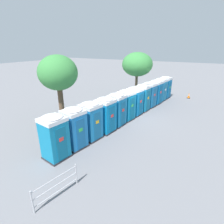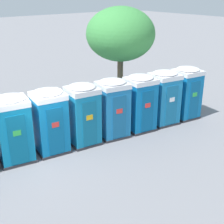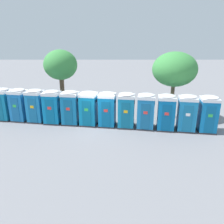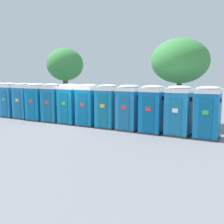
% 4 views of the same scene
% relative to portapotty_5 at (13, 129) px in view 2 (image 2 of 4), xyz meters
% --- Properties ---
extents(ground_plane, '(120.00, 120.00, 0.00)m').
position_rel_portapotty_5_xyz_m(ground_plane, '(0.64, -0.40, -1.28)').
color(ground_plane, slate).
extents(portapotty_5, '(1.42, 1.40, 2.54)m').
position_rel_portapotty_5_xyz_m(portapotty_5, '(0.00, 0.00, 0.00)').
color(portapotty_5, '#2D2D33').
rests_on(portapotty_5, ground).
extents(portapotty_6, '(1.36, 1.36, 2.54)m').
position_rel_portapotty_5_xyz_m(portapotty_6, '(1.37, -0.21, 0.00)').
color(portapotty_6, '#2D2D33').
rests_on(portapotty_6, ground).
extents(portapotty_7, '(1.32, 1.35, 2.54)m').
position_rel_portapotty_5_xyz_m(portapotty_7, '(2.74, -0.44, 0.00)').
color(portapotty_7, '#2D2D33').
rests_on(portapotty_7, ground).
extents(portapotty_8, '(1.42, 1.41, 2.54)m').
position_rel_portapotty_5_xyz_m(portapotty_8, '(4.10, -0.67, 0.00)').
color(portapotty_8, '#2D2D33').
rests_on(portapotty_8, ground).
extents(portapotty_9, '(1.38, 1.38, 2.54)m').
position_rel_portapotty_5_xyz_m(portapotty_9, '(5.47, -0.91, 0.00)').
color(portapotty_9, '#2D2D33').
rests_on(portapotty_9, ground).
extents(portapotty_10, '(1.42, 1.40, 2.54)m').
position_rel_portapotty_5_xyz_m(portapotty_10, '(6.84, -1.09, 0.00)').
color(portapotty_10, '#2D2D33').
rests_on(portapotty_10, ground).
extents(portapotty_11, '(1.33, 1.36, 2.54)m').
position_rel_portapotty_5_xyz_m(portapotty_11, '(8.21, -1.29, 0.00)').
color(portapotty_11, '#2D2D33').
rests_on(portapotty_11, ground).
extents(street_tree_1, '(3.42, 3.42, 5.23)m').
position_rel_portapotty_5_xyz_m(street_tree_1, '(6.54, 1.70, 2.60)').
color(street_tree_1, brown).
rests_on(street_tree_1, ground).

